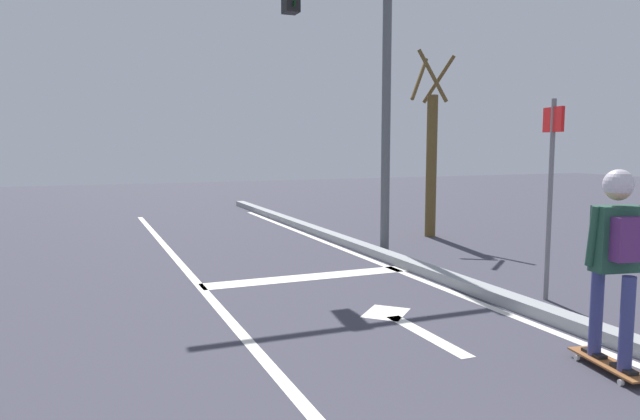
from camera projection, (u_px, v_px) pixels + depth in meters
name	position (u px, v px, depth m)	size (l,w,h in m)	color
lane_line_center	(232.00, 323.00, 6.34)	(0.12, 20.00, 0.01)	silver
lane_line_curbside	(461.00, 296.00, 7.48)	(0.12, 20.00, 0.01)	silver
stop_bar	(309.00, 277.00, 8.53)	(3.14, 0.40, 0.01)	silver
lane_arrow_stem	(426.00, 335.00, 5.94)	(0.16, 1.40, 0.01)	silver
lane_arrow_head	(386.00, 313.00, 6.72)	(0.56, 0.44, 0.01)	silver
curb_strip	(478.00, 289.00, 7.57)	(0.24, 24.00, 0.14)	#979A9C
skateboard	(608.00, 364.00, 4.98)	(0.36, 0.84, 0.08)	brown
skater	(617.00, 242.00, 4.85)	(0.45, 0.62, 1.64)	navy
traffic_signal_mast	(347.00, 59.00, 10.03)	(3.66, 0.34, 4.97)	#54595B
street_sign_post	(551.00, 171.00, 7.12)	(0.16, 0.43, 2.47)	slate
roadside_tree	(431.00, 156.00, 12.16)	(1.00, 0.96, 3.82)	brown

